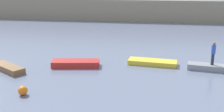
{
  "coord_description": "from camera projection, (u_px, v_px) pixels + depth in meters",
  "views": [
    {
      "loc": [
        13.33,
        -17.63,
        6.54
      ],
      "look_at": [
        10.09,
        2.35,
        0.88
      ],
      "focal_mm": 43.53,
      "sensor_mm": 36.0,
      "label": 1
    }
  ],
  "objects": [
    {
      "name": "embankment_wall",
      "position": [
        77.0,
        10.0,
        45.92
      ],
      "size": [
        80.0,
        1.2,
        3.47
      ],
      "primitive_type": "cube",
      "color": "gray",
      "rests_on": "ground_plane"
    },
    {
      "name": "rowboat_brown",
      "position": [
        8.0,
        68.0,
        20.3
      ],
      "size": [
        3.31,
        2.59,
        0.43
      ],
      "primitive_type": "cube",
      "rotation": [
        0.0,
        0.0,
        -0.57
      ],
      "color": "brown",
      "rests_on": "ground_plane"
    },
    {
      "name": "rowboat_red",
      "position": [
        76.0,
        63.0,
        21.28
      ],
      "size": [
        3.82,
        1.83,
        0.49
      ],
      "primitive_type": "cube",
      "rotation": [
        0.0,
        0.0,
        0.16
      ],
      "color": "red",
      "rests_on": "ground_plane"
    },
    {
      "name": "rowboat_yellow",
      "position": [
        152.0,
        62.0,
        21.8
      ],
      "size": [
        3.95,
        1.68,
        0.36
      ],
      "primitive_type": "cube",
      "rotation": [
        0.0,
        0.0,
        -0.11
      ],
      "color": "gold",
      "rests_on": "ground_plane"
    },
    {
      "name": "rowboat_grey",
      "position": [
        212.0,
        67.0,
        20.4
      ],
      "size": [
        3.63,
        1.55,
        0.43
      ],
      "primitive_type": "cube",
      "rotation": [
        0.0,
        0.0,
        -0.15
      ],
      "color": "gray",
      "rests_on": "ground_plane"
    },
    {
      "name": "person_blue_shirt",
      "position": [
        213.0,
        52.0,
        20.08
      ],
      "size": [
        0.32,
        0.32,
        1.75
      ],
      "color": "#232838",
      "rests_on": "rowboat_grey"
    },
    {
      "name": "mooring_buoy",
      "position": [
        23.0,
        91.0,
        15.96
      ],
      "size": [
        0.56,
        0.56,
        0.56
      ],
      "primitive_type": "sphere",
      "color": "orange",
      "rests_on": "ground_plane"
    }
  ]
}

